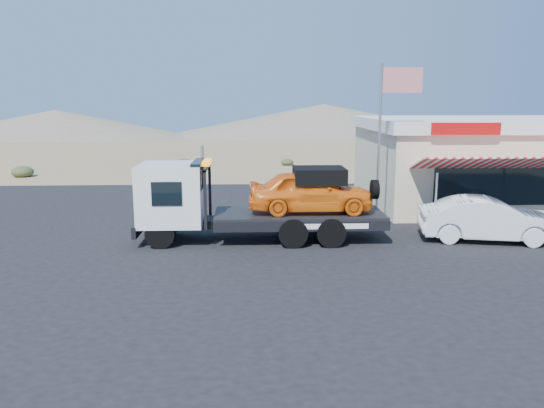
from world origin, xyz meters
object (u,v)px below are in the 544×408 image
at_px(tow_truck, 255,198).
at_px(jerky_store, 480,161).
at_px(white_sedan, 488,219).
at_px(flagpole, 386,127).

relative_size(tow_truck, jerky_store, 0.79).
bearing_deg(jerky_store, white_sedan, -110.72).
distance_m(tow_truck, jerky_store, 12.09).
height_order(tow_truck, white_sedan, tow_truck).
bearing_deg(tow_truck, jerky_store, 30.71).
height_order(white_sedan, jerky_store, jerky_store).
distance_m(tow_truck, flagpole, 5.60).
relative_size(tow_truck, flagpole, 1.36).
bearing_deg(tow_truck, flagpole, 19.39).
distance_m(white_sedan, jerky_store, 7.20).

